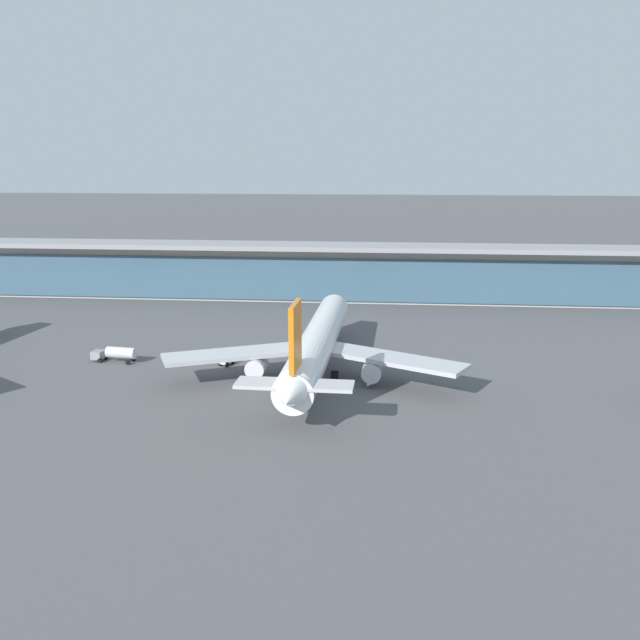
% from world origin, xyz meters
% --- Properties ---
extents(ground_plane, '(1200.00, 1200.00, 0.00)m').
position_xyz_m(ground_plane, '(0.00, 0.00, 0.00)').
color(ground_plane, '#515154').
extents(airliner_centre_stand, '(51.95, 67.47, 17.99)m').
position_xyz_m(airliner_centre_stand, '(0.15, 6.28, 5.66)').
color(airliner_centre_stand, white).
rests_on(airliner_centre_stand, ground).
extents(service_truck_on_taxiway_grey, '(8.82, 3.48, 2.95)m').
position_xyz_m(service_truck_on_taxiway_grey, '(-38.02, 10.79, 1.71)').
color(service_truck_on_taxiway_grey, gray).
rests_on(service_truck_on_taxiway_grey, ground).
extents(service_truck_at_far_stand_white, '(2.69, 3.30, 2.05)m').
position_xyz_m(service_truck_at_far_stand_white, '(-17.02, 10.85, 0.87)').
color(service_truck_at_far_stand_white, silver).
rests_on(service_truck_at_far_stand_white, ground).
extents(terminal_building, '(282.27, 12.80, 15.20)m').
position_xyz_m(terminal_building, '(0.00, 71.84, 7.87)').
color(terminal_building, '#B2ADA3').
rests_on(terminal_building, ground).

